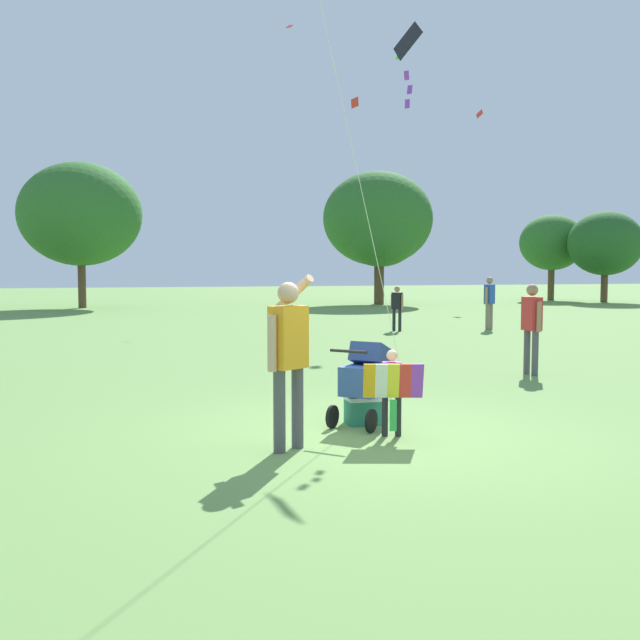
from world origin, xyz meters
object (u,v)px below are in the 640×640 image
child_with_butterfly_kite (392,385)px  person_couple_left (489,299)px  stroller (366,376)px  kite_adult_black (405,57)px  person_red_shirt (397,305)px  person_kid_running (532,321)px  cooler_box (364,410)px  person_adult_flyer (288,349)px

child_with_butterfly_kite → person_couple_left: 14.89m
stroller → kite_adult_black: size_ratio=0.18×
stroller → child_with_butterfly_kite: bearing=-84.0°
person_red_shirt → person_kid_running: size_ratio=0.82×
child_with_butterfly_kite → person_couple_left: person_couple_left is taller
child_with_butterfly_kite → kite_adult_black: kite_adult_black is taller
stroller → cooler_box: (-0.02, 0.01, -0.43)m
kite_adult_black → person_couple_left: kite_adult_black is taller
person_couple_left → person_adult_flyer: bearing=-124.6°
person_kid_running → cooler_box: person_kid_running is taller
stroller → kite_adult_black: kite_adult_black is taller
person_kid_running → person_adult_flyer: bearing=-141.4°
kite_adult_black → person_kid_running: bearing=18.2°
kite_adult_black → person_couple_left: bearing=56.3°
person_red_shirt → child_with_butterfly_kite: bearing=-110.4°
person_red_shirt → person_kid_running: bearing=-94.6°
stroller → person_kid_running: (4.16, 3.26, 0.36)m
child_with_butterfly_kite → person_adult_flyer: size_ratio=0.54×
kite_adult_black → person_red_shirt: kite_adult_black is taller
child_with_butterfly_kite → person_couple_left: (7.72, 12.72, 0.35)m
kite_adult_black → stroller: bearing=-120.1°
person_adult_flyer → kite_adult_black: size_ratio=0.32×
person_adult_flyer → stroller: person_adult_flyer is taller
cooler_box → stroller: bearing=-30.4°
person_adult_flyer → person_kid_running: 6.87m
person_red_shirt → cooler_box: (-4.90, -12.19, -0.62)m
person_couple_left → kite_adult_black: bearing=-123.7°
person_adult_flyer → stroller: size_ratio=1.82×
person_kid_running → cooler_box: 5.35m
kite_adult_black → person_red_shirt: size_ratio=4.33×
person_adult_flyer → kite_adult_black: bearing=52.8°
person_adult_flyer → cooler_box: size_ratio=4.18×
child_with_butterfly_kite → kite_adult_black: size_ratio=0.17×
person_couple_left → person_kid_running: 9.46m
kite_adult_black → person_red_shirt: (3.53, 9.88, -4.38)m
stroller → person_red_shirt: person_red_shirt is taller
person_kid_running → kite_adult_black: bearing=-161.8°
person_adult_flyer → person_couple_left: person_adult_flyer is taller
person_couple_left → person_kid_running: size_ratio=0.99×
cooler_box → kite_adult_black: bearing=59.4°
person_adult_flyer → person_couple_left: bearing=55.4°
stroller → person_kid_running: bearing=38.0°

